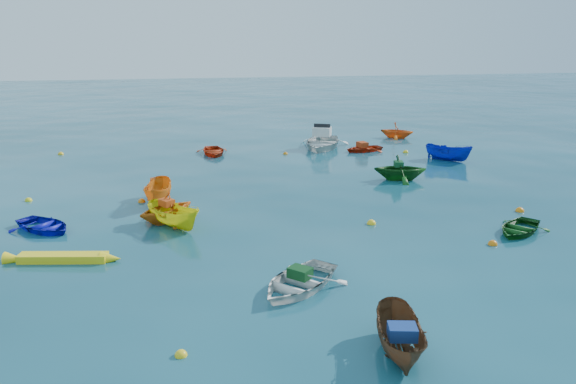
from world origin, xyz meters
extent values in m
plane|color=#093744|center=(0.00, 0.00, 0.00)|extent=(160.00, 160.00, 0.00)
imported|color=#0D0EAA|center=(-10.61, 2.63, 0.00)|extent=(3.47, 3.45, 0.59)
imported|color=silver|center=(-1.47, -4.61, 0.00)|extent=(4.05, 4.06, 0.69)
imported|color=brown|center=(0.28, -8.80, 0.00)|extent=(1.72, 3.13, 1.14)
imported|color=orange|center=(-5.70, 2.82, 0.00)|extent=(3.45, 3.38, 1.38)
imported|color=yellow|center=(-5.36, 2.01, 0.00)|extent=(2.75, 3.05, 1.16)
imported|color=#104814|center=(8.36, -1.18, 0.00)|extent=(3.36, 3.24, 0.57)
imported|color=orange|center=(-6.11, 5.68, 0.00)|extent=(1.52, 3.19, 1.19)
imported|color=#124D15|center=(6.74, 7.66, 0.00)|extent=(3.27, 2.98, 1.48)
imported|color=red|center=(7.16, 15.38, 0.00)|extent=(3.04, 2.49, 0.55)
imported|color=#0D1CA2|center=(11.51, 11.65, 0.00)|extent=(2.91, 2.86, 1.15)
imported|color=red|center=(-2.94, 16.22, 0.00)|extent=(2.28, 3.06, 0.61)
imported|color=orange|center=(11.17, 19.61, 0.00)|extent=(3.23, 3.11, 1.30)
imported|color=silver|center=(4.66, 17.02, 0.00)|extent=(5.08, 5.77, 1.59)
cube|color=#104019|center=(-1.40, -4.54, 0.51)|extent=(0.86, 0.85, 0.33)
cube|color=navy|center=(0.25, -8.95, 0.74)|extent=(0.79, 0.66, 0.34)
cube|color=#D14815|center=(-5.66, 2.85, 0.84)|extent=(0.73, 0.76, 0.29)
cube|color=#124B24|center=(6.64, 7.68, 0.89)|extent=(0.59, 0.70, 0.30)
cube|color=#B63612|center=(7.07, 15.35, 0.46)|extent=(0.73, 0.86, 0.36)
sphere|color=yellow|center=(-5.13, -7.82, 0.00)|extent=(0.32, 0.32, 0.32)
sphere|color=orange|center=(6.60, -2.25, 0.00)|extent=(0.36, 0.36, 0.36)
sphere|color=yellow|center=(-12.30, 7.13, 0.00)|extent=(0.34, 0.34, 0.34)
sphere|color=orange|center=(-6.94, 5.94, 0.00)|extent=(0.35, 0.35, 0.35)
sphere|color=yellow|center=(2.83, 0.90, 0.00)|extent=(0.38, 0.38, 0.38)
sphere|color=orange|center=(9.99, 1.31, 0.00)|extent=(0.39, 0.39, 0.39)
sphere|color=gold|center=(-12.88, 17.98, 0.00)|extent=(0.37, 0.37, 0.37)
sphere|color=orange|center=(1.76, 15.36, 0.00)|extent=(0.31, 0.31, 0.31)
sphere|color=yellow|center=(9.80, 14.38, 0.00)|extent=(0.36, 0.36, 0.36)
camera|label=1|loc=(-4.77, -20.50, 7.84)|focal=35.00mm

